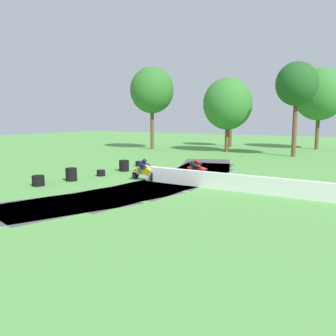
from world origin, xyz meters
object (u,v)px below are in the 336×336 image
(tire_stack_near, at_px, (38,181))
(tire_stack_mid_a, at_px, (71,174))
(motorcycle_lead_yellow, at_px, (145,170))
(tire_stack_extra_a, at_px, (139,164))
(traffic_cone, at_px, (274,181))
(motorcycle_chase_red, at_px, (196,169))
(tire_stack_mid_b, at_px, (101,173))
(tire_stack_far, at_px, (124,166))

(tire_stack_near, relative_size, tire_stack_mid_a, 0.87)
(motorcycle_lead_yellow, bearing_deg, tire_stack_extra_a, 127.73)
(motorcycle_lead_yellow, distance_m, tire_stack_mid_a, 4.54)
(traffic_cone, bearing_deg, motorcycle_chase_red, -171.96)
(tire_stack_near, xyz_separation_m, tire_stack_extra_a, (0.24, 9.76, -0.10))
(motorcycle_lead_yellow, distance_m, traffic_cone, 7.79)
(tire_stack_extra_a, height_order, traffic_cone, traffic_cone)
(tire_stack_near, bearing_deg, tire_stack_mid_b, 79.93)
(tire_stack_extra_a, bearing_deg, tire_stack_far, -78.18)
(motorcycle_lead_yellow, height_order, tire_stack_far, motorcycle_lead_yellow)
(tire_stack_far, distance_m, tire_stack_extra_a, 2.83)
(tire_stack_mid_a, relative_size, tire_stack_mid_b, 1.42)
(traffic_cone, bearing_deg, tire_stack_mid_b, -165.82)
(motorcycle_lead_yellow, relative_size, tire_stack_far, 2.12)
(tire_stack_mid_a, bearing_deg, tire_stack_mid_b, 81.31)
(motorcycle_lead_yellow, xyz_separation_m, tire_stack_mid_b, (-3.51, -0.03, -0.46))
(tire_stack_mid_a, relative_size, traffic_cone, 1.82)
(tire_stack_extra_a, bearing_deg, motorcycle_chase_red, -25.85)
(tire_stack_near, distance_m, tire_stack_mid_b, 4.56)
(motorcycle_chase_red, height_order, tire_stack_mid_b, motorcycle_chase_red)
(tire_stack_extra_a, distance_m, traffic_cone, 11.64)
(tire_stack_mid_b, xyz_separation_m, traffic_cone, (10.80, 2.73, 0.02))
(motorcycle_chase_red, distance_m, tire_stack_extra_a, 7.39)
(tire_stack_near, bearing_deg, motorcycle_lead_yellow, 46.40)
(motorcycle_chase_red, height_order, tire_stack_far, motorcycle_chase_red)
(tire_stack_mid_a, relative_size, tire_stack_extra_a, 1.33)
(tire_stack_near, xyz_separation_m, tire_stack_mid_a, (0.44, 2.14, 0.10))
(tire_stack_near, bearing_deg, tire_stack_mid_a, 78.42)
(motorcycle_lead_yellow, height_order, tire_stack_near, motorcycle_lead_yellow)
(tire_stack_far, bearing_deg, traffic_cone, 1.14)
(tire_stack_mid_b, distance_m, tire_stack_far, 2.52)
(motorcycle_lead_yellow, bearing_deg, motorcycle_chase_red, 38.24)
(tire_stack_mid_a, distance_m, tire_stack_mid_b, 2.38)
(tire_stack_far, bearing_deg, tire_stack_extra_a, 101.82)
(tire_stack_mid_b, distance_m, tire_stack_extra_a, 5.31)
(traffic_cone, bearing_deg, tire_stack_mid_a, -155.56)
(tire_stack_mid_a, height_order, tire_stack_far, same)
(motorcycle_lead_yellow, distance_m, motorcycle_chase_red, 3.28)
(motorcycle_lead_yellow, bearing_deg, traffic_cone, 20.29)
(tire_stack_near, distance_m, tire_stack_extra_a, 9.77)
(motorcycle_chase_red, bearing_deg, tire_stack_near, -136.41)
(motorcycle_lead_yellow, xyz_separation_m, tire_stack_near, (-4.30, -4.52, -0.36))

